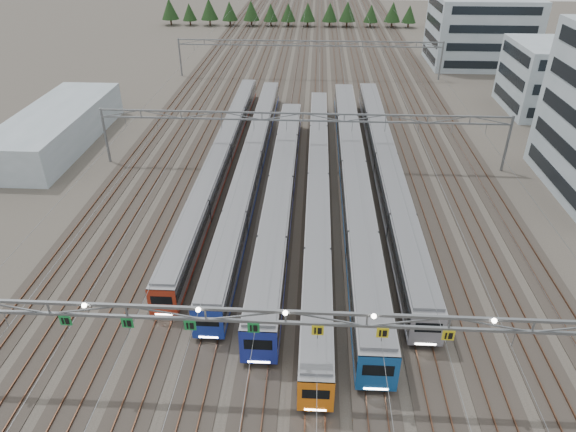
# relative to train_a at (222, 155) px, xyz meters

# --- Properties ---
(ground) EXTENTS (400.00, 400.00, 0.00)m
(ground) POSITION_rel_train_a_xyz_m (11.25, -38.94, -1.94)
(ground) COLOR #47423A
(ground) RESTS_ON ground
(track_bed) EXTENTS (54.00, 260.00, 5.42)m
(track_bed) POSITION_rel_train_a_xyz_m (11.25, 61.06, -0.45)
(track_bed) COLOR #2D2823
(track_bed) RESTS_ON ground
(train_a) EXTENTS (2.60, 63.91, 3.37)m
(train_a) POSITION_rel_train_a_xyz_m (0.00, 0.00, 0.00)
(train_a) COLOR black
(train_a) RESTS_ON ground
(train_b) EXTENTS (2.75, 64.20, 3.58)m
(train_b) POSITION_rel_train_a_xyz_m (4.50, -2.47, 0.10)
(train_b) COLOR black
(train_b) RESTS_ON ground
(train_c) EXTENTS (3.02, 53.43, 3.94)m
(train_c) POSITION_rel_train_a_xyz_m (9.00, -10.41, 0.29)
(train_c) COLOR black
(train_c) RESTS_ON ground
(train_d) EXTENTS (2.66, 65.66, 3.46)m
(train_d) POSITION_rel_train_a_xyz_m (13.50, -8.51, 0.05)
(train_d) COLOR black
(train_d) RESTS_ON ground
(train_e) EXTENTS (3.14, 66.73, 4.10)m
(train_e) POSITION_rel_train_a_xyz_m (18.00, -5.94, 0.36)
(train_e) COLOR black
(train_e) RESTS_ON ground
(train_f) EXTENTS (2.93, 63.55, 3.82)m
(train_f) POSITION_rel_train_a_xyz_m (22.50, -2.64, 0.23)
(train_f) COLOR black
(train_f) RESTS_ON ground
(gantry_near) EXTENTS (56.36, 0.61, 8.08)m
(gantry_near) POSITION_rel_train_a_xyz_m (11.20, -39.06, 5.15)
(gantry_near) COLOR slate
(gantry_near) RESTS_ON ground
(gantry_mid) EXTENTS (56.36, 0.36, 8.00)m
(gantry_mid) POSITION_rel_train_a_xyz_m (11.25, 1.06, 4.45)
(gantry_mid) COLOR slate
(gantry_mid) RESTS_ON ground
(gantry_far) EXTENTS (56.36, 0.36, 8.00)m
(gantry_far) POSITION_rel_train_a_xyz_m (11.25, 46.06, 4.45)
(gantry_far) COLOR slate
(gantry_far) RESTS_ON ground
(depot_bldg_mid) EXTENTS (14.00, 16.00, 11.85)m
(depot_bldg_mid) POSITION_rel_train_a_xyz_m (54.53, 27.31, 3.99)
(depot_bldg_mid) COLOR #93A7AF
(depot_bldg_mid) RESTS_ON ground
(depot_bldg_north) EXTENTS (22.00, 18.00, 15.01)m
(depot_bldg_north) POSITION_rel_train_a_xyz_m (50.48, 60.00, 5.57)
(depot_bldg_north) COLOR #93A7AF
(depot_bldg_north) RESTS_ON ground
(west_shed) EXTENTS (10.00, 30.00, 5.31)m
(west_shed) POSITION_rel_train_a_xyz_m (-26.82, 7.04, 0.72)
(west_shed) COLOR #93A7AF
(west_shed) RESTS_ON ground
(treeline) EXTENTS (100.10, 5.60, 7.02)m
(treeline) POSITION_rel_train_a_xyz_m (13.50, 103.40, 2.30)
(treeline) COLOR #332114
(treeline) RESTS_ON ground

